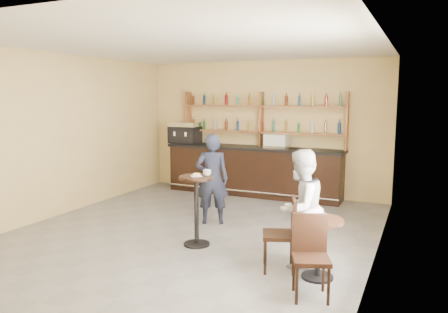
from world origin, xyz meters
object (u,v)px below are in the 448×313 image
at_px(pedestal_table, 197,211).
at_px(espresso_machine, 185,133).
at_px(cafe_table, 318,249).
at_px(chair_west, 279,234).
at_px(chair_south, 311,258).
at_px(bar_counter, 253,171).
at_px(patron_second, 300,208).
at_px(pastry_case, 277,141).
at_px(man_main, 212,179).

bearing_deg(pedestal_table, espresso_machine, 122.05).
xyz_separation_m(cafe_table, chair_west, (-0.55, 0.05, 0.11)).
xyz_separation_m(chair_west, chair_south, (0.60, -0.65, -0.02)).
relative_size(bar_counter, chair_west, 4.25).
distance_m(chair_west, patron_second, 0.48).
xyz_separation_m(pastry_case, chair_south, (1.98, -4.78, -0.84)).
bearing_deg(man_main, pedestal_table, 78.60).
height_order(espresso_machine, cafe_table, espresso_machine).
bearing_deg(espresso_machine, chair_west, -46.90).
distance_m(chair_south, patron_second, 1.06).
distance_m(pedestal_table, patron_second, 1.73).
height_order(bar_counter, espresso_machine, espresso_machine).
height_order(espresso_machine, chair_south, espresso_machine).
height_order(bar_counter, chair_south, bar_counter).
xyz_separation_m(man_main, chair_west, (1.80, -1.59, -0.34)).
xyz_separation_m(chair_south, patron_second, (-0.39, 0.93, 0.34)).
xyz_separation_m(bar_counter, chair_west, (1.96, -4.13, -0.08)).
bearing_deg(chair_south, cafe_table, 73.47).
relative_size(bar_counter, cafe_table, 5.40).
relative_size(pastry_case, chair_south, 0.56).
bearing_deg(man_main, chair_south, 110.93).
bearing_deg(chair_south, man_main, 115.74).
height_order(man_main, patron_second, man_main).
bearing_deg(chair_west, man_main, -151.54).
bearing_deg(cafe_table, bar_counter, 121.00).
relative_size(espresso_machine, man_main, 0.45).
bearing_deg(cafe_table, chair_south, -85.24).
bearing_deg(bar_counter, patron_second, -60.50).
bearing_deg(pastry_case, chair_south, -67.40).
relative_size(bar_counter, chair_south, 4.41).
relative_size(man_main, cafe_table, 2.11).
relative_size(pedestal_table, cafe_table, 1.41).
relative_size(espresso_machine, cafe_table, 0.94).
relative_size(man_main, patron_second, 1.02).
distance_m(cafe_table, patron_second, 0.64).
xyz_separation_m(bar_counter, patron_second, (2.17, -3.84, 0.24)).
relative_size(bar_counter, espresso_machine, 5.74).
xyz_separation_m(pedestal_table, chair_south, (2.09, -1.06, -0.07)).
bearing_deg(chair_south, bar_counter, 96.90).
bearing_deg(espresso_machine, patron_second, -43.30).
xyz_separation_m(espresso_machine, cafe_table, (4.37, -4.18, -1.03)).
relative_size(pastry_case, chair_west, 0.54).
bearing_deg(patron_second, pedestal_table, -74.65).
bearing_deg(patron_second, chair_south, 41.96).
distance_m(espresso_machine, patron_second, 5.61).
bearing_deg(espresso_machine, pastry_case, 0.29).
distance_m(bar_counter, espresso_machine, 2.05).
height_order(pedestal_table, patron_second, patron_second).
bearing_deg(espresso_machine, chair_south, -46.92).
bearing_deg(pedestal_table, man_main, 104.71).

